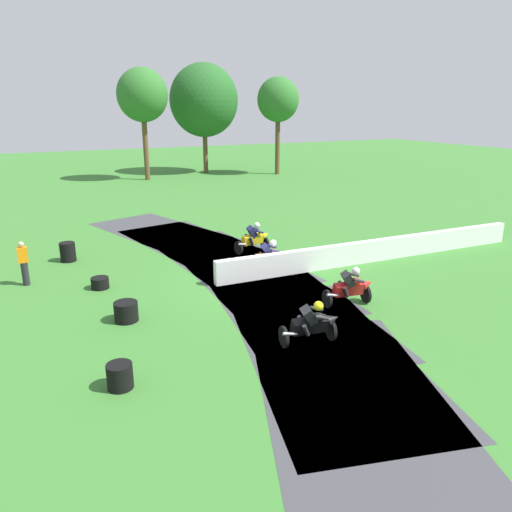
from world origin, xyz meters
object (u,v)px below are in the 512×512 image
(tire_stack_mid_a, at_px, (126,312))
(tire_stack_mid_b, at_px, (100,283))
(motorcycle_fourth_yellow, at_px, (254,238))
(tire_stack_near, at_px, (120,376))
(motorcycle_trailing_orange, at_px, (270,257))
(motorcycle_chase_red, at_px, (351,287))
(motorcycle_lead_black, at_px, (313,323))
(tire_stack_far, at_px, (68,252))
(track_marshal, at_px, (24,263))

(tire_stack_mid_a, bearing_deg, tire_stack_mid_b, 94.50)
(motorcycle_fourth_yellow, bearing_deg, tire_stack_near, -132.01)
(motorcycle_trailing_orange, bearing_deg, motorcycle_chase_red, -78.55)
(motorcycle_lead_black, distance_m, motorcycle_fourth_yellow, 8.89)
(tire_stack_near, relative_size, tire_stack_mid_b, 0.97)
(tire_stack_near, xyz_separation_m, tire_stack_far, (0.01, 10.64, 0.10))
(motorcycle_trailing_orange, xyz_separation_m, tire_stack_mid_a, (-5.94, -1.98, -0.35))
(motorcycle_lead_black, height_order, motorcycle_fourth_yellow, motorcycle_fourth_yellow)
(motorcycle_fourth_yellow, height_order, track_marshal, track_marshal)
(motorcycle_lead_black, bearing_deg, track_marshal, 128.55)
(tire_stack_mid_b, bearing_deg, motorcycle_fourth_yellow, 13.04)
(tire_stack_mid_b, distance_m, tire_stack_far, 3.92)
(motorcycle_chase_red, xyz_separation_m, motorcycle_trailing_orange, (-0.81, 4.02, -0.00))
(tire_stack_near, relative_size, tire_stack_far, 0.75)
(motorcycle_fourth_yellow, xyz_separation_m, tire_stack_near, (-7.55, -8.38, -0.35))
(motorcycle_trailing_orange, relative_size, tire_stack_mid_b, 2.72)
(motorcycle_chase_red, distance_m, track_marshal, 11.53)
(tire_stack_mid_b, height_order, tire_stack_far, tire_stack_far)
(motorcycle_trailing_orange, height_order, motorcycle_fourth_yellow, motorcycle_fourth_yellow)
(tire_stack_mid_a, bearing_deg, track_marshal, 118.75)
(tire_stack_near, height_order, track_marshal, track_marshal)
(tire_stack_near, distance_m, tire_stack_mid_b, 6.82)
(tire_stack_far, bearing_deg, motorcycle_fourth_yellow, -16.71)
(tire_stack_far, bearing_deg, tire_stack_near, -90.06)
(tire_stack_near, bearing_deg, motorcycle_chase_red, 11.59)
(tire_stack_far, bearing_deg, tire_stack_mid_b, -80.43)
(motorcycle_fourth_yellow, height_order, tire_stack_mid_a, motorcycle_fourth_yellow)
(motorcycle_fourth_yellow, relative_size, tire_stack_mid_a, 2.37)
(motorcycle_trailing_orange, distance_m, tire_stack_mid_a, 6.27)
(motorcycle_fourth_yellow, distance_m, tire_stack_far, 7.87)
(tire_stack_mid_a, bearing_deg, motorcycle_trailing_orange, 18.42)
(track_marshal, bearing_deg, motorcycle_trailing_orange, -17.80)
(motorcycle_lead_black, xyz_separation_m, tire_stack_near, (-5.09, 0.17, -0.33))
(motorcycle_fourth_yellow, distance_m, tire_stack_mid_a, 8.18)
(motorcycle_chase_red, xyz_separation_m, tire_stack_near, (-7.66, -1.57, -0.35))
(track_marshal, bearing_deg, tire_stack_mid_a, -61.25)
(track_marshal, bearing_deg, tire_stack_far, 53.95)
(motorcycle_chase_red, height_order, tire_stack_mid_b, motorcycle_chase_red)
(motorcycle_trailing_orange, bearing_deg, tire_stack_far, 143.54)
(motorcycle_fourth_yellow, xyz_separation_m, track_marshal, (-9.22, -0.05, 0.17))
(tire_stack_mid_a, relative_size, track_marshal, 0.44)
(tire_stack_far, bearing_deg, track_marshal, -126.05)
(motorcycle_lead_black, distance_m, motorcycle_chase_red, 3.10)
(motorcycle_trailing_orange, distance_m, tire_stack_far, 8.51)
(tire_stack_mid_b, xyz_separation_m, tire_stack_far, (-0.65, 3.86, 0.20))
(tire_stack_mid_a, height_order, tire_stack_mid_b, tire_stack_mid_a)
(motorcycle_fourth_yellow, distance_m, tire_stack_mid_b, 7.08)
(tire_stack_far, bearing_deg, tire_stack_mid_a, -82.70)
(motorcycle_chase_red, distance_m, tire_stack_far, 11.87)
(tire_stack_mid_a, distance_m, tire_stack_far, 7.09)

